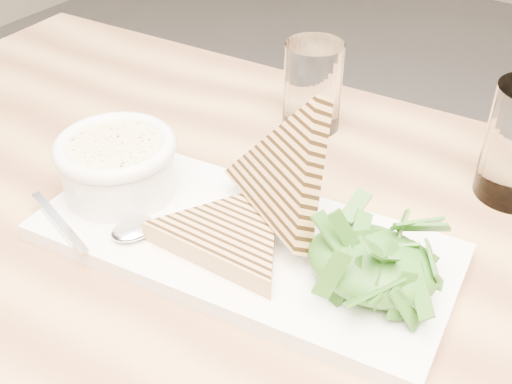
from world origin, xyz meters
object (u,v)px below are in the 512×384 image
Objects in this scene: platter at (243,242)px; table_top at (235,307)px; glass_near at (313,86)px; soup_bowl at (119,171)px.

table_top is at bearing -63.19° from platter.
table_top is at bearing -72.64° from glass_near.
table_top is 10.82× the size of soup_bowl.
soup_bowl is (-0.16, 0.04, 0.06)m from table_top.
glass_near is at bearing 107.36° from table_top.
soup_bowl is 0.24m from glass_near.
soup_bowl reaches higher than platter.
platter is (-0.02, 0.05, 0.03)m from table_top.
glass_near reaches higher than table_top.
soup_bowl is at bearing -108.09° from glass_near.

